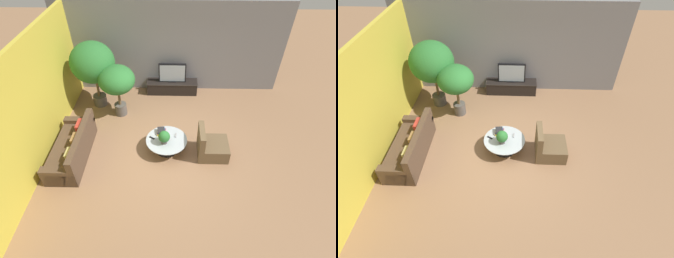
# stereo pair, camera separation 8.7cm
# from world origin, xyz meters

# --- Properties ---
(ground_plane) EXTENTS (24.00, 24.00, 0.00)m
(ground_plane) POSITION_xyz_m (0.00, 0.00, 0.00)
(ground_plane) COLOR #8C6647
(back_wall_stone) EXTENTS (7.40, 0.12, 3.00)m
(back_wall_stone) POSITION_xyz_m (0.00, 3.26, 1.50)
(back_wall_stone) COLOR slate
(back_wall_stone) RESTS_ON ground
(side_wall_left) EXTENTS (0.12, 7.40, 3.00)m
(side_wall_left) POSITION_xyz_m (-3.26, 0.20, 1.50)
(side_wall_left) COLOR gold
(side_wall_left) RESTS_ON ground
(media_console) EXTENTS (1.75, 0.50, 0.44)m
(media_console) POSITION_xyz_m (0.06, 2.94, 0.23)
(media_console) COLOR black
(media_console) RESTS_ON ground
(television) EXTENTS (0.92, 0.13, 0.67)m
(television) POSITION_xyz_m (0.06, 2.94, 0.77)
(television) COLOR black
(television) RESTS_ON media_console
(coffee_table) EXTENTS (1.11, 1.11, 0.38)m
(coffee_table) POSITION_xyz_m (-0.07, 0.12, 0.27)
(coffee_table) COLOR black
(coffee_table) RESTS_ON ground
(couch_by_wall) EXTENTS (0.84, 2.05, 0.84)m
(couch_by_wall) POSITION_xyz_m (-2.53, -0.17, 0.29)
(couch_by_wall) COLOR #4C3828
(couch_by_wall) RESTS_ON ground
(armchair_wicker) EXTENTS (0.80, 0.76, 0.86)m
(armchair_wicker) POSITION_xyz_m (1.12, -0.01, 0.27)
(armchair_wicker) COLOR brown
(armchair_wicker) RESTS_ON ground
(potted_palm_tall) EXTENTS (1.34, 1.34, 2.16)m
(potted_palm_tall) POSITION_xyz_m (-2.33, 2.17, 1.50)
(potted_palm_tall) COLOR #514C47
(potted_palm_tall) RESTS_ON ground
(potted_palm_corner) EXTENTS (1.08, 1.08, 1.67)m
(potted_palm_corner) POSITION_xyz_m (-1.56, 1.68, 1.20)
(potted_palm_corner) COLOR #514C47
(potted_palm_corner) RESTS_ON ground
(potted_plant_tabletop) EXTENTS (0.31, 0.31, 0.38)m
(potted_plant_tabletop) POSITION_xyz_m (-0.12, -0.00, 0.60)
(potted_plant_tabletop) COLOR #514C47
(potted_plant_tabletop) RESTS_ON coffee_table
(book_stack) EXTENTS (0.24, 0.31, 0.12)m
(book_stack) POSITION_xyz_m (-0.22, 0.38, 0.44)
(book_stack) COLOR gold
(book_stack) RESTS_ON coffee_table
(remote_black) EXTENTS (0.16, 0.12, 0.02)m
(remote_black) POSITION_xyz_m (-0.46, 0.17, 0.39)
(remote_black) COLOR black
(remote_black) RESTS_ON coffee_table
(remote_silver) EXTENTS (0.05, 0.16, 0.02)m
(remote_silver) POSITION_xyz_m (0.18, 0.29, 0.39)
(remote_silver) COLOR gray
(remote_silver) RESTS_ON coffee_table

